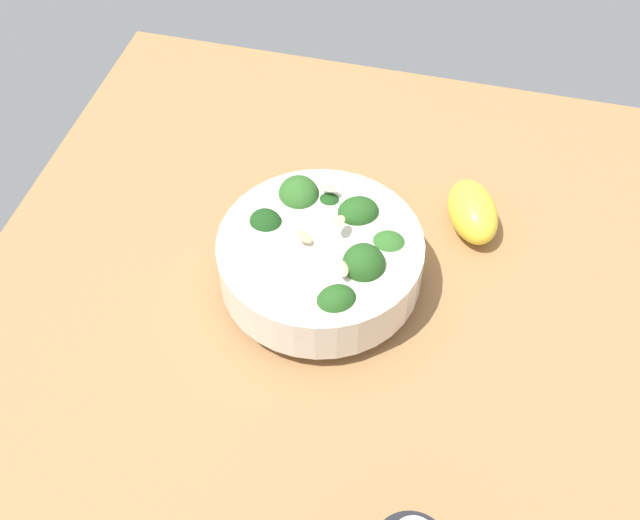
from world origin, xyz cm
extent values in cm
cube|color=#996D42|center=(0.00, 0.00, -1.55)|extent=(70.58, 70.58, 3.10)
cylinder|color=silver|center=(1.44, 0.11, 0.80)|extent=(10.60, 10.60, 1.61)
cylinder|color=silver|center=(1.44, 0.11, 4.02)|extent=(19.27, 19.27, 4.83)
cylinder|color=beige|center=(1.44, 0.11, 6.04)|extent=(15.64, 15.64, 0.80)
cylinder|color=#3C7A32|center=(-4.62, -1.46, 4.31)|extent=(1.51, 1.79, 1.66)
ellipsoid|color=#2D6023|center=(-4.62, -1.46, 5.86)|extent=(4.15, 4.36, 3.27)
cylinder|color=#589D47|center=(7.02, -1.23, 4.61)|extent=(1.70, 1.48, 1.57)
ellipsoid|color=#194216|center=(7.02, -1.23, 6.19)|extent=(4.00, 3.89, 3.79)
cylinder|color=#4A8F3C|center=(2.00, -5.49, 4.22)|extent=(1.47, 1.29, 1.72)
ellipsoid|color=#194216|center=(2.00, -5.49, 5.67)|extent=(3.55, 3.32, 3.66)
cylinder|color=#4A8F3C|center=(-1.15, -4.45, 4.91)|extent=(1.39, 1.51, 1.23)
ellipsoid|color=#23511C|center=(-1.15, -4.45, 6.53)|extent=(5.06, 4.76, 2.82)
cylinder|color=#2F662B|center=(4.99, -5.56, 4.54)|extent=(2.01, 1.84, 1.41)
ellipsoid|color=#2D6023|center=(4.99, -5.56, 6.20)|extent=(5.62, 5.66, 3.91)
cylinder|color=#2F662B|center=(-3.01, 1.70, 4.56)|extent=(1.87, 1.58, 1.87)
ellipsoid|color=#23511C|center=(-3.01, 1.70, 6.58)|extent=(6.59, 5.76, 5.61)
cylinder|color=#589D47|center=(-1.48, 5.97, 4.30)|extent=(1.80, 1.84, 1.76)
ellipsoid|color=#23511C|center=(-1.48, 5.97, 6.00)|extent=(5.04, 5.33, 4.03)
ellipsoid|color=#DBBC84|center=(-4.43, -1.09, 6.11)|extent=(1.20, 1.94, 0.86)
ellipsoid|color=#DBBC84|center=(2.86, 0.52, 7.39)|extent=(1.84, 1.14, 1.18)
ellipsoid|color=#DBBC84|center=(-1.44, 3.32, 7.42)|extent=(1.53, 2.02, 0.41)
ellipsoid|color=#DBBC84|center=(2.07, -5.96, 7.45)|extent=(1.96, 1.29, 0.57)
ellipsoid|color=#DBBC84|center=(-0.14, -1.29, 8.33)|extent=(1.19, 1.92, 0.62)
ellipsoid|color=#DBBC84|center=(-3.67, 1.62, 7.68)|extent=(1.08, 1.90, 1.14)
ellipsoid|color=yellow|center=(-11.78, -11.17, 2.35)|extent=(7.57, 9.26, 4.71)
camera|label=1|loc=(-10.08, 45.95, 61.36)|focal=44.37mm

